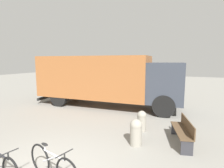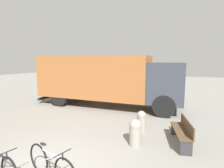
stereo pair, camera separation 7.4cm
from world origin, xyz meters
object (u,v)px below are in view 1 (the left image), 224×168
at_px(delivery_truck, 105,78).
at_px(bollard_far_bench, 142,120).
at_px(bicycle_near, 0,165).
at_px(bicycle_middle, 53,165).
at_px(park_bench, 183,130).
at_px(bollard_near_bench, 136,131).

relative_size(delivery_truck, bollard_far_bench, 10.80).
xyz_separation_m(delivery_truck, bicycle_near, (0.73, -6.97, -1.30)).
height_order(bicycle_near, bicycle_middle, same).
height_order(delivery_truck, bicycle_near, delivery_truck).
bearing_deg(bollard_far_bench, park_bench, -18.43).
height_order(bicycle_middle, bollard_near_bench, bollard_near_bench).
relative_size(park_bench, bicycle_middle, 0.94).
xyz_separation_m(bicycle_near, bicycle_middle, (1.09, 0.46, 0.00)).
distance_m(delivery_truck, bollard_far_bench, 4.30).
relative_size(delivery_truck, bicycle_middle, 5.03).
xyz_separation_m(delivery_truck, bollard_near_bench, (3.05, -4.08, -1.23)).
distance_m(park_bench, bicycle_middle, 4.08).
bearing_deg(delivery_truck, bicycle_near, -87.44).
xyz_separation_m(delivery_truck, park_bench, (4.44, -3.38, -1.24)).
distance_m(delivery_truck, park_bench, 5.72).
relative_size(park_bench, bollard_far_bench, 2.02).
height_order(park_bench, bollard_far_bench, park_bench).
xyz_separation_m(park_bench, bicycle_middle, (-2.62, -3.13, -0.06)).
bearing_deg(bollard_far_bench, bicycle_near, -118.31).
bearing_deg(bollard_near_bench, bicycle_middle, -116.79).
bearing_deg(delivery_truck, bollard_far_bench, -47.83).
bearing_deg(park_bench, bicycle_near, 119.22).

